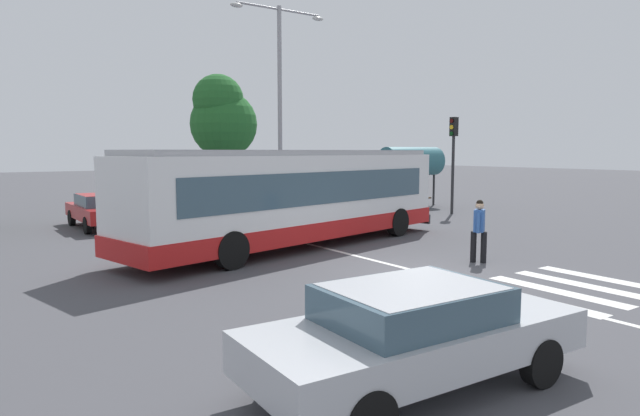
% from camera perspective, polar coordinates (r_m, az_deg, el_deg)
% --- Properties ---
extents(ground_plane, '(160.00, 160.00, 0.00)m').
position_cam_1_polar(ground_plane, '(13.96, 9.98, -6.66)').
color(ground_plane, '#47474C').
extents(city_transit_bus, '(12.24, 5.15, 3.06)m').
position_cam_1_polar(city_transit_bus, '(17.28, -2.53, 1.17)').
color(city_transit_bus, black).
rests_on(city_transit_bus, ground_plane).
extents(pedestrian_crossing_street, '(0.50, 0.43, 1.72)m').
position_cam_1_polar(pedestrian_crossing_street, '(15.43, 16.26, -1.95)').
color(pedestrian_crossing_street, black).
rests_on(pedestrian_crossing_street, ground_plane).
extents(foreground_sedan, '(4.58, 2.02, 1.35)m').
position_cam_1_polar(foreground_sedan, '(7.20, 9.86, -12.44)').
color(foreground_sedan, black).
rests_on(foreground_sedan, ground_plane).
extents(parked_car_red, '(1.90, 4.51, 1.35)m').
position_cam_1_polar(parked_car_red, '(23.17, -21.85, -0.07)').
color(parked_car_red, black).
rests_on(parked_car_red, ground_plane).
extents(parked_car_black, '(2.10, 4.61, 1.35)m').
position_cam_1_polar(parked_car_black, '(24.34, -16.16, 0.39)').
color(parked_car_black, black).
rests_on(parked_car_black, ground_plane).
extents(parked_car_charcoal, '(2.16, 4.63, 1.35)m').
position_cam_1_polar(parked_car_charcoal, '(24.93, -10.09, 0.66)').
color(parked_car_charcoal, black).
rests_on(parked_car_charcoal, ground_plane).
extents(parked_car_blue, '(1.95, 4.54, 1.35)m').
position_cam_1_polar(parked_car_blue, '(26.59, -5.18, 1.05)').
color(parked_car_blue, black).
rests_on(parked_car_blue, ground_plane).
extents(traffic_light_far_corner, '(0.33, 0.32, 4.64)m').
position_cam_1_polar(traffic_light_far_corner, '(27.06, 13.73, 5.98)').
color(traffic_light_far_corner, '#28282B').
rests_on(traffic_light_far_corner, ground_plane).
extents(bus_stop_shelter, '(3.66, 1.54, 3.25)m').
position_cam_1_polar(bus_stop_shelter, '(29.94, 9.47, 4.70)').
color(bus_stop_shelter, '#28282B').
rests_on(bus_stop_shelter, ground_plane).
extents(twin_arm_street_lamp, '(4.89, 0.32, 9.61)m').
position_cam_1_polar(twin_arm_street_lamp, '(25.90, -4.22, 12.29)').
color(twin_arm_street_lamp, '#939399').
rests_on(twin_arm_street_lamp, ground_plane).
extents(background_tree_right, '(3.96, 3.96, 7.49)m').
position_cam_1_polar(background_tree_right, '(33.16, -10.19, 9.30)').
color(background_tree_right, brown).
rests_on(background_tree_right, ground_plane).
extents(crosswalk_painted_stripes, '(6.38, 3.23, 0.01)m').
position_cam_1_polar(crosswalk_painted_stripes, '(12.22, 20.98, -8.76)').
color(crosswalk_painted_stripes, silver).
rests_on(crosswalk_painted_stripes, ground_plane).
extents(lane_center_line, '(0.16, 24.00, 0.01)m').
position_cam_1_polar(lane_center_line, '(15.49, 5.10, -5.32)').
color(lane_center_line, silver).
rests_on(lane_center_line, ground_plane).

